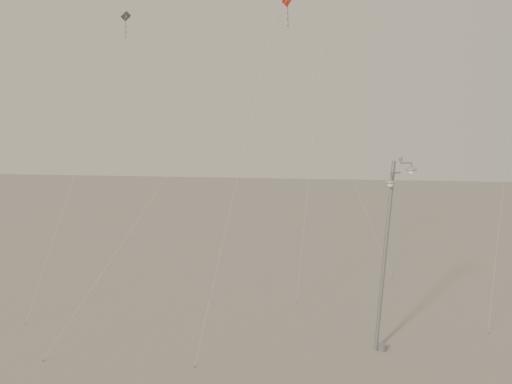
# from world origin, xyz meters

# --- Properties ---
(ground) EXTENTS (160.00, 160.00, 0.00)m
(ground) POSITION_xyz_m (0.00, 0.00, 0.00)
(ground) COLOR gray
(ground) RESTS_ON ground
(street_lamp) EXTENTS (1.72, 0.98, 9.23)m
(street_lamp) POSITION_xyz_m (4.16, 3.28, 4.92)
(street_lamp) COLOR #95989D
(street_lamp) RESTS_ON ground
(kite_1) EXTENTS (3.82, 9.51, 21.85)m
(kite_1) POSITION_xyz_m (-1.71, 6.98, 15.98)
(kite_1) COLOR #2E2A26
(kite_1) RESTS_ON ground
(kite_3) EXTENTS (10.60, 8.52, 17.59)m
(kite_3) POSITION_xyz_m (-3.56, 5.99, 13.06)
(kite_3) COLOR maroon
(kite_3) RESTS_ON ground
(kite_6) EXTENTS (2.75, 9.95, 17.98)m
(kite_6) POSITION_xyz_m (-12.85, 11.26, 13.35)
(kite_6) COLOR #2E2A26
(kite_6) RESTS_ON ground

